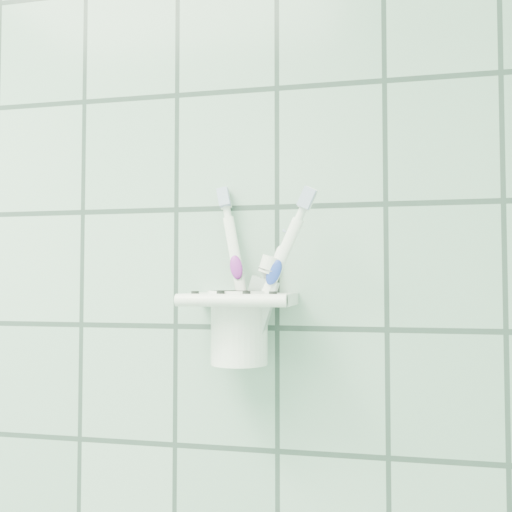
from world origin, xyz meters
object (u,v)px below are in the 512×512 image
(cup, at_px, (239,324))
(toothbrush_pink, at_px, (253,266))
(toothbrush_orange, at_px, (238,265))
(toothbrush_blue, at_px, (244,279))
(toothpaste_tube, at_px, (243,297))
(holder_bracket, at_px, (241,301))

(cup, distance_m, toothbrush_pink, 0.07)
(cup, relative_size, toothbrush_orange, 0.41)
(toothbrush_blue, distance_m, toothpaste_tube, 0.02)
(cup, relative_size, toothbrush_pink, 0.41)
(holder_bracket, relative_size, cup, 1.44)
(toothbrush_orange, bearing_deg, toothbrush_blue, 61.78)
(holder_bracket, distance_m, toothpaste_tube, 0.01)
(cup, bearing_deg, holder_bracket, -59.26)
(holder_bracket, distance_m, toothbrush_pink, 0.04)
(holder_bracket, distance_m, toothbrush_blue, 0.03)
(toothbrush_orange, xyz_separation_m, toothpaste_tube, (0.01, 0.00, -0.04))
(holder_bracket, xyz_separation_m, toothbrush_orange, (-0.00, -0.00, 0.04))
(toothbrush_pink, height_order, toothpaste_tube, toothbrush_pink)
(toothpaste_tube, bearing_deg, holder_bracket, 153.71)
(toothbrush_pink, bearing_deg, cup, -162.32)
(holder_bracket, relative_size, toothbrush_pink, 0.59)
(toothbrush_pink, xyz_separation_m, toothbrush_blue, (-0.01, -0.00, -0.02))
(toothbrush_pink, bearing_deg, toothbrush_blue, -159.90)
(toothbrush_blue, xyz_separation_m, toothpaste_tube, (0.00, -0.01, -0.02))
(cup, xyz_separation_m, toothbrush_orange, (-0.00, -0.01, 0.07))
(toothbrush_pink, height_order, toothbrush_blue, toothbrush_pink)
(holder_bracket, bearing_deg, cup, 120.74)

